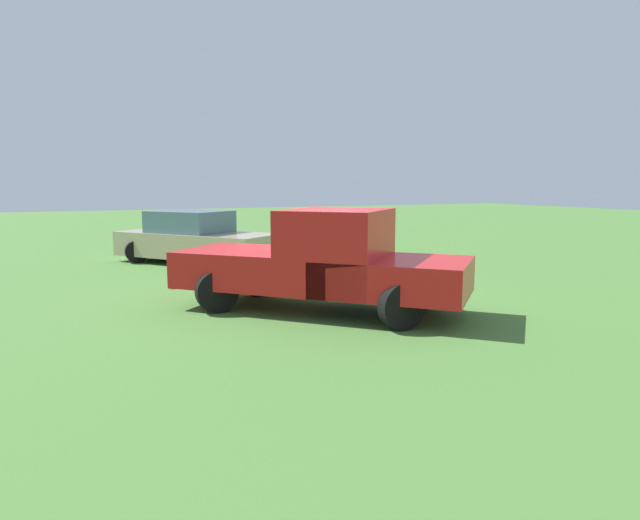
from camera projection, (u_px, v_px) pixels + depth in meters
name	position (u px, v px, depth m)	size (l,w,h in m)	color
ground_plane	(318.00, 300.00, 10.63)	(80.00, 80.00, 0.00)	#477533
pickup_truck	(327.00, 260.00, 9.61)	(4.83, 4.90, 1.79)	black
sedan_near	(195.00, 239.00, 15.57)	(4.22, 4.80, 1.46)	black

